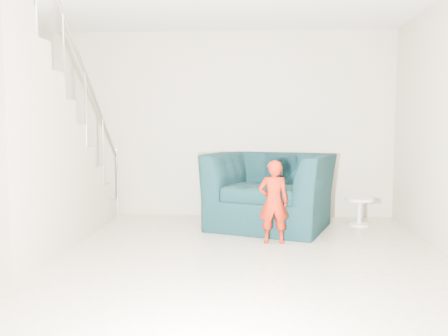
% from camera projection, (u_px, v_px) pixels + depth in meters
% --- Properties ---
extents(floor, '(5.50, 5.50, 0.00)m').
position_uv_depth(floor, '(199.00, 272.00, 4.35)').
color(floor, tan).
rests_on(floor, ground).
extents(back_wall, '(5.00, 0.00, 5.00)m').
position_uv_depth(back_wall, '(221.00, 124.00, 6.96)').
color(back_wall, '#ACA48C').
rests_on(back_wall, floor).
extents(front_wall, '(5.00, 0.00, 5.00)m').
position_uv_depth(front_wall, '(89.00, 124.00, 1.49)').
color(front_wall, '#ACA48C').
rests_on(front_wall, floor).
extents(armchair, '(1.84, 1.72, 0.97)m').
position_uv_depth(armchair, '(270.00, 191.00, 6.21)').
color(armchair, black).
rests_on(armchair, floor).
extents(toddler, '(0.36, 0.26, 0.95)m').
position_uv_depth(toddler, '(273.00, 202.00, 5.36)').
color(toddler, '#8C040A').
rests_on(toddler, floor).
extents(side_table, '(0.37, 0.37, 0.37)m').
position_uv_depth(side_table, '(359.00, 207.00, 6.32)').
color(side_table, silver).
rests_on(side_table, floor).
extents(staircase, '(1.02, 3.03, 3.62)m').
position_uv_depth(staircase, '(15.00, 163.00, 4.95)').
color(staircase, '#ADA089').
rests_on(staircase, floor).
extents(cushion, '(0.42, 0.20, 0.42)m').
position_uv_depth(cushion, '(280.00, 169.00, 6.52)').
color(cushion, black).
rests_on(cushion, armchair).
extents(throw, '(0.05, 0.48, 0.54)m').
position_uv_depth(throw, '(219.00, 181.00, 6.18)').
color(throw, black).
rests_on(throw, armchair).
extents(phone, '(0.03, 0.05, 0.10)m').
position_uv_depth(phone, '(281.00, 171.00, 5.32)').
color(phone, black).
rests_on(phone, toddler).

